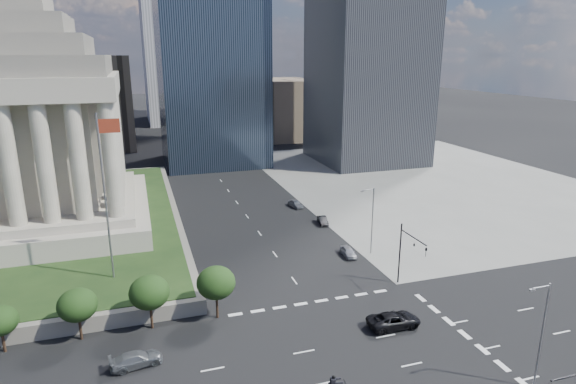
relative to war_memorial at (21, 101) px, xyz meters
name	(u,v)px	position (x,y,z in m)	size (l,w,h in m)	color
ground	(205,159)	(34.00, 52.00, -21.40)	(500.00, 500.00, 0.00)	black
sidewalk_ne	(427,180)	(80.00, 12.00, -21.38)	(68.00, 90.00, 0.03)	slate
war_memorial	(21,101)	(0.00, 0.00, 0.00)	(34.00, 34.00, 39.00)	gray
flagpole	(106,189)	(12.17, -24.00, -8.29)	(2.52, 0.24, 20.00)	slate
midrise_glass	(210,47)	(36.00, 47.00, 8.60)	(26.00, 26.00, 60.00)	black
building_filler_ne	(282,108)	(66.00, 82.00, -11.40)	(20.00, 30.00, 20.00)	brown
building_filler_nw	(93,102)	(4.00, 82.00, -7.40)	(24.00, 30.00, 28.00)	brown
traffic_signal_ne	(408,250)	(46.50, -34.30, -16.15)	(0.30, 5.74, 8.00)	black
street_lamp_south	(541,330)	(47.33, -54.00, -15.74)	(2.13, 0.22, 10.00)	slate
street_lamp_north	(371,217)	(47.33, -23.00, -15.74)	(2.13, 0.22, 10.00)	slate
pickup_truck	(394,320)	(40.68, -41.64, -20.59)	(5.80, 2.67, 1.61)	black
suv_grey	(136,359)	(14.32, -40.29, -20.70)	(1.96, 4.83, 1.40)	#525559
parked_sedan_near	(348,252)	(43.94, -22.88, -20.73)	(1.58, 3.93, 1.34)	#919399
parked_sedan_mid	(323,221)	(45.50, -8.93, -20.77)	(1.34, 3.84, 1.27)	black
parked_sedan_far	(296,204)	(44.10, 1.52, -20.70)	(4.09, 1.65, 1.40)	slate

